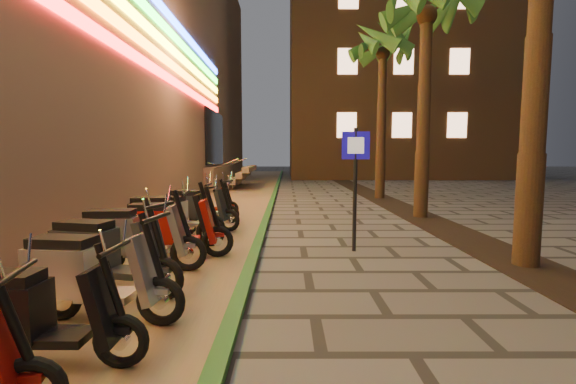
{
  "coord_description": "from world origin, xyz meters",
  "views": [
    {
      "loc": [
        -0.31,
        -4.16,
        1.8
      ],
      "look_at": [
        -0.3,
        2.19,
        1.2
      ],
      "focal_mm": 24.0,
      "sensor_mm": 36.0,
      "label": 1
    }
  ],
  "objects_px": {
    "scooter_3": "(33,314)",
    "scooter_11": "(202,206)",
    "scooter_4": "(87,275)",
    "scooter_12": "(205,202)",
    "scooter_8": "(166,219)",
    "scooter_10": "(196,208)",
    "scooter_7": "(168,228)",
    "scooter_5": "(104,254)",
    "scooter_9": "(180,214)",
    "scooter_6": "(130,237)",
    "pedestrian_sign": "(355,172)"
  },
  "relations": [
    {
      "from": "scooter_3",
      "to": "scooter_6",
      "type": "distance_m",
      "value": 2.68
    },
    {
      "from": "pedestrian_sign",
      "to": "scooter_9",
      "type": "distance_m",
      "value": 4.01
    },
    {
      "from": "scooter_7",
      "to": "scooter_10",
      "type": "distance_m",
      "value": 2.61
    },
    {
      "from": "scooter_7",
      "to": "scooter_5",
      "type": "bearing_deg",
      "value": -105.3
    },
    {
      "from": "scooter_5",
      "to": "scooter_9",
      "type": "bearing_deg",
      "value": 102.95
    },
    {
      "from": "pedestrian_sign",
      "to": "scooter_11",
      "type": "relative_size",
      "value": 1.47
    },
    {
      "from": "pedestrian_sign",
      "to": "scooter_6",
      "type": "distance_m",
      "value": 4.02
    },
    {
      "from": "scooter_8",
      "to": "scooter_10",
      "type": "relative_size",
      "value": 1.03
    },
    {
      "from": "scooter_11",
      "to": "scooter_6",
      "type": "bearing_deg",
      "value": -98.69
    },
    {
      "from": "scooter_4",
      "to": "scooter_9",
      "type": "height_order",
      "value": "scooter_4"
    },
    {
      "from": "scooter_6",
      "to": "scooter_8",
      "type": "relative_size",
      "value": 1.0
    },
    {
      "from": "pedestrian_sign",
      "to": "scooter_3",
      "type": "xyz_separation_m",
      "value": [
        -3.4,
        -4.02,
        -1.03
      ]
    },
    {
      "from": "scooter_6",
      "to": "scooter_11",
      "type": "height_order",
      "value": "scooter_6"
    },
    {
      "from": "scooter_8",
      "to": "scooter_9",
      "type": "bearing_deg",
      "value": 86.73
    },
    {
      "from": "scooter_3",
      "to": "scooter_9",
      "type": "xyz_separation_m",
      "value": [
        -0.24,
        5.36,
        0.03
      ]
    },
    {
      "from": "scooter_4",
      "to": "scooter_10",
      "type": "height_order",
      "value": "scooter_10"
    },
    {
      "from": "scooter_8",
      "to": "scooter_10",
      "type": "xyz_separation_m",
      "value": [
        0.19,
        1.72,
        -0.02
      ]
    },
    {
      "from": "scooter_10",
      "to": "scooter_11",
      "type": "relative_size",
      "value": 1.12
    },
    {
      "from": "pedestrian_sign",
      "to": "scooter_5",
      "type": "distance_m",
      "value": 4.4
    },
    {
      "from": "pedestrian_sign",
      "to": "scooter_11",
      "type": "bearing_deg",
      "value": 147.44
    },
    {
      "from": "scooter_4",
      "to": "scooter_8",
      "type": "xyz_separation_m",
      "value": [
        -0.25,
        3.47,
        0.03
      ]
    },
    {
      "from": "scooter_4",
      "to": "scooter_10",
      "type": "xyz_separation_m",
      "value": [
        -0.05,
        5.19,
        0.01
      ]
    },
    {
      "from": "scooter_3",
      "to": "scooter_6",
      "type": "xyz_separation_m",
      "value": [
        -0.26,
        2.67,
        0.09
      ]
    },
    {
      "from": "scooter_9",
      "to": "scooter_10",
      "type": "distance_m",
      "value": 0.76
    },
    {
      "from": "scooter_5",
      "to": "scooter_11",
      "type": "relative_size",
      "value": 1.13
    },
    {
      "from": "scooter_6",
      "to": "scooter_7",
      "type": "height_order",
      "value": "scooter_6"
    },
    {
      "from": "scooter_7",
      "to": "scooter_12",
      "type": "xyz_separation_m",
      "value": [
        -0.26,
        4.31,
        -0.08
      ]
    },
    {
      "from": "scooter_6",
      "to": "scooter_7",
      "type": "xyz_separation_m",
      "value": [
        0.31,
        0.83,
        -0.01
      ]
    },
    {
      "from": "scooter_3",
      "to": "scooter_12",
      "type": "distance_m",
      "value": 7.81
    },
    {
      "from": "pedestrian_sign",
      "to": "scooter_3",
      "type": "relative_size",
      "value": 1.51
    },
    {
      "from": "scooter_6",
      "to": "scooter_10",
      "type": "height_order",
      "value": "scooter_6"
    },
    {
      "from": "scooter_3",
      "to": "scooter_8",
      "type": "xyz_separation_m",
      "value": [
        -0.26,
        4.38,
        0.09
      ]
    },
    {
      "from": "scooter_7",
      "to": "scooter_9",
      "type": "distance_m",
      "value": 1.89
    },
    {
      "from": "pedestrian_sign",
      "to": "scooter_12",
      "type": "relative_size",
      "value": 1.52
    },
    {
      "from": "scooter_8",
      "to": "scooter_12",
      "type": "bearing_deg",
      "value": 86.82
    },
    {
      "from": "scooter_4",
      "to": "scooter_11",
      "type": "bearing_deg",
      "value": 97.86
    },
    {
      "from": "scooter_4",
      "to": "scooter_12",
      "type": "xyz_separation_m",
      "value": [
        -0.2,
        6.9,
        -0.06
      ]
    },
    {
      "from": "scooter_3",
      "to": "scooter_11",
      "type": "distance_m",
      "value": 6.92
    },
    {
      "from": "scooter_12",
      "to": "scooter_9",
      "type": "bearing_deg",
      "value": -108.35
    },
    {
      "from": "scooter_4",
      "to": "scooter_11",
      "type": "height_order",
      "value": "scooter_4"
    },
    {
      "from": "scooter_7",
      "to": "scooter_11",
      "type": "relative_size",
      "value": 1.15
    },
    {
      "from": "scooter_9",
      "to": "scooter_11",
      "type": "bearing_deg",
      "value": 97.46
    },
    {
      "from": "scooter_3",
      "to": "scooter_5",
      "type": "relative_size",
      "value": 0.86
    },
    {
      "from": "scooter_3",
      "to": "scooter_4",
      "type": "relative_size",
      "value": 0.89
    },
    {
      "from": "scooter_5",
      "to": "scooter_10",
      "type": "bearing_deg",
      "value": 100.59
    },
    {
      "from": "scooter_10",
      "to": "scooter_12",
      "type": "distance_m",
      "value": 1.72
    },
    {
      "from": "pedestrian_sign",
      "to": "scooter_4",
      "type": "xyz_separation_m",
      "value": [
        -3.42,
        -3.11,
        -0.97
      ]
    },
    {
      "from": "scooter_3",
      "to": "scooter_11",
      "type": "relative_size",
      "value": 0.97
    },
    {
      "from": "pedestrian_sign",
      "to": "scooter_9",
      "type": "relative_size",
      "value": 1.39
    },
    {
      "from": "scooter_7",
      "to": "scooter_12",
      "type": "distance_m",
      "value": 4.32
    }
  ]
}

